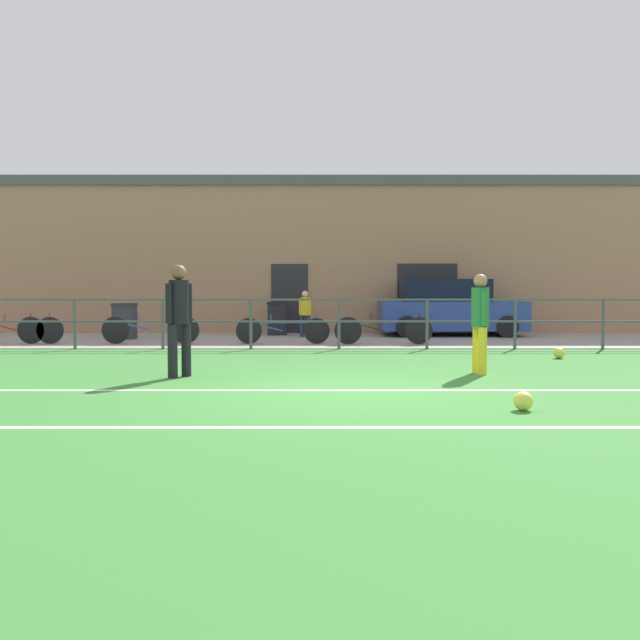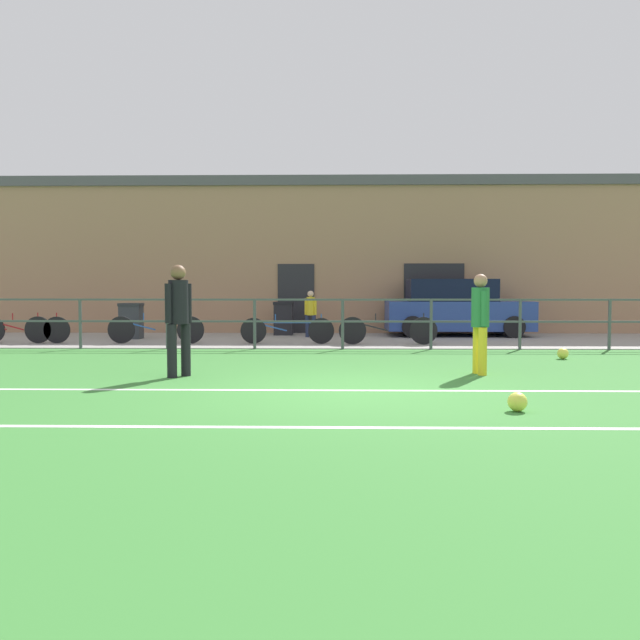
% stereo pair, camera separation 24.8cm
% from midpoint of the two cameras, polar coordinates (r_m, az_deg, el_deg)
% --- Properties ---
extents(ground, '(60.00, 44.00, 0.04)m').
position_cam_midpoint_polar(ground, '(9.20, 3.17, -6.17)').
color(ground, '#387A33').
extents(field_line_touchline, '(36.00, 0.11, 0.00)m').
position_cam_midpoint_polar(field_line_touchline, '(9.21, 3.16, -6.02)').
color(field_line_touchline, white).
rests_on(field_line_touchline, ground).
extents(field_line_hash, '(36.00, 0.11, 0.00)m').
position_cam_midpoint_polar(field_line_hash, '(6.84, 3.84, -9.16)').
color(field_line_hash, white).
rests_on(field_line_hash, ground).
extents(pavement_strip, '(48.00, 5.00, 0.02)m').
position_cam_midpoint_polar(pavement_strip, '(17.64, 2.25, -1.72)').
color(pavement_strip, gray).
rests_on(pavement_strip, ground).
extents(perimeter_fence, '(36.07, 0.07, 1.15)m').
position_cam_midpoint_polar(perimeter_fence, '(15.10, 2.42, 0.31)').
color(perimeter_fence, '#474C51').
rests_on(perimeter_fence, ground).
extents(clubhouse_facade, '(28.00, 2.56, 4.75)m').
position_cam_midpoint_polar(clubhouse_facade, '(21.31, 2.09, 5.47)').
color(clubhouse_facade, '#A37A5B').
rests_on(clubhouse_facade, ground).
extents(player_goalkeeper, '(0.36, 0.39, 1.77)m').
position_cam_midpoint_polar(player_goalkeeper, '(10.70, -11.35, 0.56)').
color(player_goalkeeper, black).
rests_on(player_goalkeeper, ground).
extents(player_striker, '(0.29, 0.44, 1.63)m').
position_cam_midpoint_polar(player_striker, '(11.12, 14.15, 0.21)').
color(player_striker, gold).
rests_on(player_striker, ground).
extents(soccer_ball_match, '(0.22, 0.22, 0.22)m').
position_cam_midpoint_polar(soccer_ball_match, '(13.99, 20.53, -2.70)').
color(soccer_ball_match, '#E5E04C').
rests_on(soccer_ball_match, ground).
extents(soccer_ball_spare, '(0.22, 0.22, 0.22)m').
position_cam_midpoint_polar(soccer_ball_spare, '(8.02, 17.38, -6.69)').
color(soccer_ball_spare, '#E5E04C').
rests_on(soccer_ball_spare, ground).
extents(spectator_child, '(0.34, 0.23, 1.29)m').
position_cam_midpoint_polar(spectator_child, '(18.41, -0.42, 0.79)').
color(spectator_child, '#232D4C').
rests_on(spectator_child, pavement_strip).
extents(parked_car_red, '(4.07, 1.78, 1.62)m').
position_cam_midpoint_polar(parked_car_red, '(19.43, 11.92, 0.93)').
color(parked_car_red, '#28428E').
rests_on(parked_car_red, pavement_strip).
extents(bicycle_parked_0, '(2.39, 0.04, 0.77)m').
position_cam_midpoint_polar(bicycle_parked_0, '(16.87, -13.47, -0.78)').
color(bicycle_parked_0, black).
rests_on(bicycle_parked_0, pavement_strip).
extents(bicycle_parked_1, '(2.22, 0.04, 0.76)m').
position_cam_midpoint_polar(bicycle_parked_1, '(18.17, -24.85, -0.72)').
color(bicycle_parked_1, black).
rests_on(bicycle_parked_1, pavement_strip).
extents(bicycle_parked_2, '(2.30, 0.04, 0.74)m').
position_cam_midpoint_polar(bicycle_parked_2, '(16.35, -2.40, -0.87)').
color(bicycle_parked_2, black).
rests_on(bicycle_parked_2, pavement_strip).
extents(bicycle_parked_3, '(2.29, 0.04, 0.76)m').
position_cam_midpoint_polar(bicycle_parked_3, '(17.99, -23.62, -0.73)').
color(bicycle_parked_3, black).
rests_on(bicycle_parked_3, pavement_strip).
extents(bicycle_parked_4, '(2.39, 0.04, 0.76)m').
position_cam_midpoint_polar(bicycle_parked_4, '(16.23, 6.25, -0.86)').
color(bicycle_parked_4, black).
rests_on(bicycle_parked_4, pavement_strip).
extents(trash_bin_0, '(0.58, 0.50, 0.96)m').
position_cam_midpoint_polar(trash_bin_0, '(18.58, -15.47, -0.06)').
color(trash_bin_0, '#33383D').
rests_on(trash_bin_0, pavement_strip).
extents(trash_bin_1, '(0.57, 0.48, 0.96)m').
position_cam_midpoint_polar(trash_bin_1, '(19.30, -2.77, 0.15)').
color(trash_bin_1, black).
rests_on(trash_bin_1, pavement_strip).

